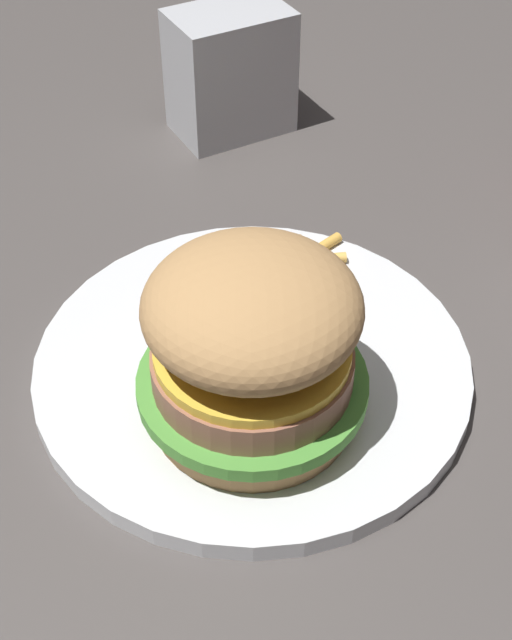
{
  "coord_description": "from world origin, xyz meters",
  "views": [
    {
      "loc": [
        0.38,
        -0.0,
        0.37
      ],
      "look_at": [
        0.03,
        0.0,
        0.04
      ],
      "focal_mm": 49.11,
      "sensor_mm": 36.0,
      "label": 1
    }
  ],
  "objects": [
    {
      "name": "fries_pile",
      "position": [
        -0.05,
        0.03,
        0.02
      ],
      "size": [
        0.09,
        0.07,
        0.01
      ],
      "color": "gold",
      "rests_on": "plate"
    },
    {
      "name": "sandwich",
      "position": [
        0.07,
        0.0,
        0.06
      ],
      "size": [
        0.12,
        0.12,
        0.1
      ],
      "color": "tan",
      "rests_on": "plate"
    },
    {
      "name": "plate",
      "position": [
        0.03,
        0.0,
        0.01
      ],
      "size": [
        0.25,
        0.25,
        0.01
      ],
      "primitive_type": "cylinder",
      "color": "silver",
      "rests_on": "ground_plane"
    },
    {
      "name": "ground_plane",
      "position": [
        0.0,
        0.0,
        0.0
      ],
      "size": [
        1.6,
        1.6,
        0.0
      ],
      "primitive_type": "plane",
      "color": "#47423F"
    },
    {
      "name": "napkin_dispenser",
      "position": [
        -0.25,
        -0.02,
        0.05
      ],
      "size": [
        0.1,
        0.11,
        0.1
      ],
      "primitive_type": "cube",
      "rotation": [
        0.0,
        0.0,
        5.21
      ],
      "color": "#B7BABF",
      "rests_on": "ground_plane"
    }
  ]
}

